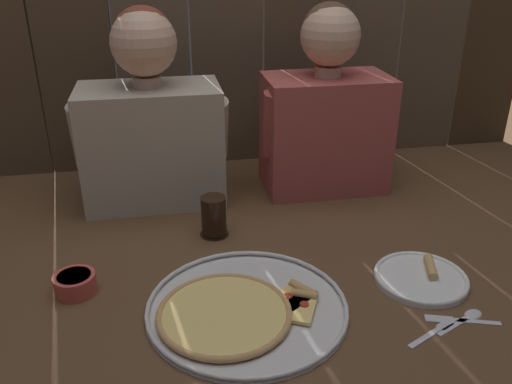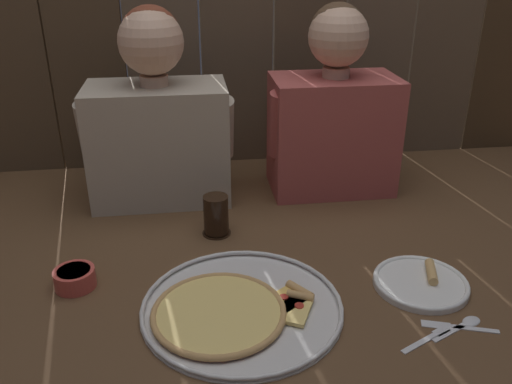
{
  "view_description": "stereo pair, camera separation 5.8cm",
  "coord_description": "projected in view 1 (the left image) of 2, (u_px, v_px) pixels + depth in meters",
  "views": [
    {
      "loc": [
        -0.24,
        -1.03,
        0.72
      ],
      "look_at": [
        -0.03,
        0.1,
        0.18
      ],
      "focal_mm": 37.34,
      "sensor_mm": 36.0,
      "label": 1
    },
    {
      "loc": [
        -0.18,
        -1.04,
        0.72
      ],
      "look_at": [
        -0.03,
        0.1,
        0.18
      ],
      "focal_mm": 37.34,
      "sensor_mm": 36.0,
      "label": 2
    }
  ],
  "objects": [
    {
      "name": "dinner_plate",
      "position": [
        421.0,
        277.0,
        1.25
      ],
      "size": [
        0.22,
        0.22,
        0.03
      ],
      "color": "white",
      "rests_on": "ground"
    },
    {
      "name": "pizza_tray",
      "position": [
        240.0,
        309.0,
        1.14
      ],
      "size": [
        0.44,
        0.44,
        0.03
      ],
      "color": "silver",
      "rests_on": "ground"
    },
    {
      "name": "table_fork",
      "position": [
        433.0,
        332.0,
        1.08
      ],
      "size": [
        0.12,
        0.07,
        0.01
      ],
      "color": "silver",
      "rests_on": "ground"
    },
    {
      "name": "drinking_glass",
      "position": [
        214.0,
        216.0,
        1.42
      ],
      "size": [
        0.08,
        0.08,
        0.11
      ],
      "color": "black",
      "rests_on": "ground"
    },
    {
      "name": "dipping_bowl",
      "position": [
        75.0,
        283.0,
        1.2
      ],
      "size": [
        0.09,
        0.09,
        0.04
      ],
      "color": "#CC4C42",
      "rests_on": "ground"
    },
    {
      "name": "table_knife",
      "position": [
        462.0,
        320.0,
        1.12
      ],
      "size": [
        0.15,
        0.06,
        0.01
      ],
      "color": "silver",
      "rests_on": "ground"
    },
    {
      "name": "ground_plane",
      "position": [
        274.0,
        277.0,
        1.26
      ],
      "size": [
        3.2,
        3.2,
        0.0
      ],
      "primitive_type": "plane",
      "color": "brown"
    },
    {
      "name": "table_spoon",
      "position": [
        467.0,
        317.0,
        1.12
      ],
      "size": [
        0.14,
        0.08,
        0.01
      ],
      "color": "silver",
      "rests_on": "ground"
    },
    {
      "name": "diner_right",
      "position": [
        326.0,
        111.0,
        1.63
      ],
      "size": [
        0.41,
        0.22,
        0.57
      ],
      "color": "#AD4C47",
      "rests_on": "ground"
    },
    {
      "name": "diner_left",
      "position": [
        151.0,
        121.0,
        1.54
      ],
      "size": [
        0.44,
        0.23,
        0.57
      ],
      "color": "#B2A38E",
      "rests_on": "ground"
    }
  ]
}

